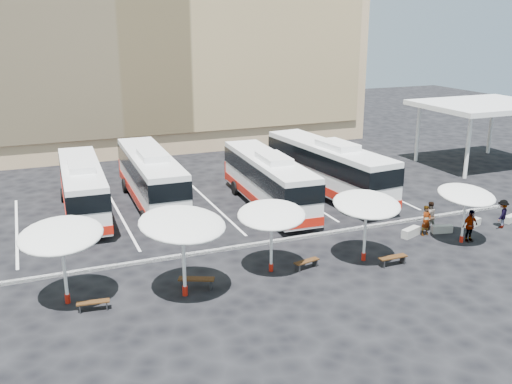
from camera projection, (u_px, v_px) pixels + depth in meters
name	position (u px, v px, depth m)	size (l,w,h in m)	color
ground	(260.00, 249.00, 30.37)	(120.00, 120.00, 0.00)	black
sandstone_building	(133.00, 9.00, 54.90)	(42.00, 18.25, 29.60)	tan
service_canopy	(484.00, 107.00, 46.52)	(10.00, 8.00, 5.20)	white
curb_divider	(256.00, 244.00, 30.79)	(34.00, 0.25, 0.15)	black
bay_lines	(213.00, 205.00, 37.45)	(24.15, 12.00, 0.01)	white
bus_0	(82.00, 187.00, 35.18)	(2.91, 11.19, 3.53)	white
bus_1	(151.00, 176.00, 37.06)	(2.98, 11.90, 3.76)	white
bus_2	(268.00, 179.00, 36.61)	(3.10, 11.64, 3.66)	white
bus_3	(328.00, 167.00, 39.14)	(3.72, 12.55, 3.92)	white
sunshade_0	(61.00, 236.00, 23.68)	(4.50, 4.53, 3.66)	white
sunshade_1	(182.00, 225.00, 24.29)	(4.97, 5.00, 3.93)	white
sunshade_2	(272.00, 215.00, 26.84)	(4.31, 4.33, 3.40)	white
sunshade_3	(367.00, 205.00, 28.06)	(3.87, 3.91, 3.50)	white
sunshade_4	(466.00, 195.00, 30.47)	(3.26, 3.29, 3.18)	white
wood_bench_0	(93.00, 304.00, 23.85)	(1.39, 0.53, 0.42)	#311B0A
wood_bench_1	(196.00, 281.00, 25.80)	(1.67, 1.08, 0.50)	#311B0A
wood_bench_2	(307.00, 262.00, 27.87)	(1.41, 0.64, 0.42)	#311B0A
wood_bench_3	(393.00, 259.00, 28.24)	(1.51, 0.41, 0.46)	#311B0A
conc_bench_0	(411.00, 232.00, 32.04)	(1.29, 0.43, 0.48)	gray
conc_bench_1	(442.00, 229.00, 32.59)	(1.17, 0.39, 0.44)	gray
conc_bench_2	(473.00, 223.00, 33.60)	(1.15, 0.38, 0.43)	gray
conc_bench_3	(511.00, 219.00, 34.34)	(1.08, 0.36, 0.41)	gray
passenger_0	(426.00, 221.00, 32.03)	(0.63, 0.42, 1.74)	black
passenger_1	(430.00, 216.00, 32.87)	(0.83, 0.64, 1.70)	black
passenger_2	(470.00, 226.00, 31.14)	(1.07, 0.44, 1.82)	black
passenger_3	(502.00, 214.00, 33.18)	(1.10, 0.63, 1.71)	black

